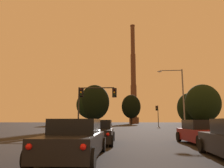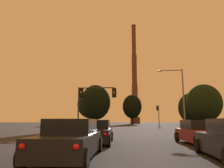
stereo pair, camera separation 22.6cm
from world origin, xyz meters
name	(u,v)px [view 1 (the left image)]	position (x,y,z in m)	size (l,w,h in m)	color
sedan_left_lane_second	(98,132)	(-2.86, 10.82, 0.67)	(2.14, 4.76, 1.43)	black
sedan_right_lane_second	(202,133)	(3.39, 10.65, 0.67)	(2.19, 4.78, 1.43)	maroon
sedan_left_lane_third	(75,140)	(-3.00, 5.20, 0.67)	(2.08, 4.74, 1.43)	black
traffic_light_far_right	(158,113)	(7.00, 54.96, 3.58)	(0.78, 0.50, 5.43)	#2D2D30
traffic_light_overhead_left	(91,97)	(-5.64, 25.10, 4.41)	(5.15, 0.50, 5.77)	#2D2D30
street_lamp	(179,92)	(6.63, 29.24, 5.53)	(3.71, 0.36, 8.98)	slate
smokestack	(133,83)	(3.34, 126.62, 23.87)	(5.61, 5.61, 61.03)	#523427
treeline_far_left	(91,105)	(-16.35, 90.74, 8.43)	(12.65, 11.38, 14.52)	black
treeline_right_mid	(189,108)	(26.17, 93.97, 7.06)	(10.37, 9.33, 13.54)	black
treeline_center_right	(131,107)	(0.85, 86.14, 7.26)	(7.70, 6.93, 12.05)	black
treeline_center_left	(95,102)	(-14.66, 89.62, 9.40)	(12.69, 11.42, 16.86)	black
treeline_left_mid	(203,103)	(29.09, 85.35, 8.50)	(13.72, 12.35, 15.92)	black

